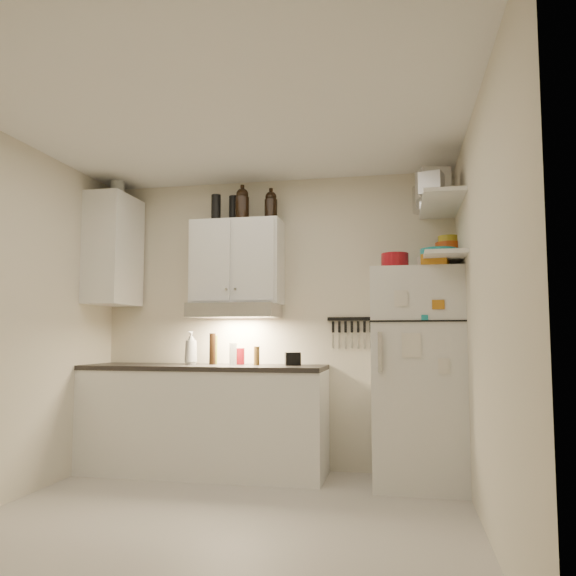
# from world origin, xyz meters

# --- Properties ---
(floor) EXTENTS (3.20, 3.00, 0.02)m
(floor) POSITION_xyz_m (0.00, 0.00, -0.01)
(floor) COLOR beige
(floor) RESTS_ON ground
(ceiling) EXTENTS (3.20, 3.00, 0.02)m
(ceiling) POSITION_xyz_m (0.00, 0.00, 2.61)
(ceiling) COLOR white
(ceiling) RESTS_ON ground
(back_wall) EXTENTS (3.20, 0.02, 2.60)m
(back_wall) POSITION_xyz_m (0.00, 1.51, 1.30)
(back_wall) COLOR beige
(back_wall) RESTS_ON ground
(left_wall) EXTENTS (0.02, 3.00, 2.60)m
(left_wall) POSITION_xyz_m (-1.61, 0.00, 1.30)
(left_wall) COLOR beige
(left_wall) RESTS_ON ground
(right_wall) EXTENTS (0.02, 3.00, 2.60)m
(right_wall) POSITION_xyz_m (1.61, 0.00, 1.30)
(right_wall) COLOR beige
(right_wall) RESTS_ON ground
(base_cabinet) EXTENTS (2.10, 0.60, 0.88)m
(base_cabinet) POSITION_xyz_m (-0.55, 1.20, 0.44)
(base_cabinet) COLOR white
(base_cabinet) RESTS_ON floor
(countertop) EXTENTS (2.10, 0.62, 0.04)m
(countertop) POSITION_xyz_m (-0.55, 1.20, 0.90)
(countertop) COLOR #2A2624
(countertop) RESTS_ON base_cabinet
(upper_cabinet) EXTENTS (0.80, 0.33, 0.75)m
(upper_cabinet) POSITION_xyz_m (-0.30, 1.33, 1.83)
(upper_cabinet) COLOR white
(upper_cabinet) RESTS_ON back_wall
(side_cabinet) EXTENTS (0.33, 0.55, 1.00)m
(side_cabinet) POSITION_xyz_m (-1.44, 1.20, 1.95)
(side_cabinet) COLOR white
(side_cabinet) RESTS_ON left_wall
(range_hood) EXTENTS (0.76, 0.46, 0.12)m
(range_hood) POSITION_xyz_m (-0.30, 1.27, 1.39)
(range_hood) COLOR silver
(range_hood) RESTS_ON back_wall
(fridge) EXTENTS (0.70, 0.68, 1.70)m
(fridge) POSITION_xyz_m (1.25, 1.16, 0.85)
(fridge) COLOR white
(fridge) RESTS_ON floor
(shelf_hi) EXTENTS (0.30, 0.95, 0.03)m
(shelf_hi) POSITION_xyz_m (1.45, 1.02, 2.20)
(shelf_hi) COLOR white
(shelf_hi) RESTS_ON right_wall
(shelf_lo) EXTENTS (0.30, 0.95, 0.03)m
(shelf_lo) POSITION_xyz_m (1.45, 1.02, 1.76)
(shelf_lo) COLOR white
(shelf_lo) RESTS_ON right_wall
(knife_strip) EXTENTS (0.42, 0.02, 0.03)m
(knife_strip) POSITION_xyz_m (0.70, 1.49, 1.32)
(knife_strip) COLOR black
(knife_strip) RESTS_ON back_wall
(dutch_oven) EXTENTS (0.27, 0.27, 0.13)m
(dutch_oven) POSITION_xyz_m (1.09, 1.06, 1.76)
(dutch_oven) COLOR maroon
(dutch_oven) RESTS_ON fridge
(book_stack) EXTENTS (0.23, 0.26, 0.08)m
(book_stack) POSITION_xyz_m (1.39, 0.92, 1.74)
(book_stack) COLOR #B87117
(book_stack) RESTS_ON fridge
(spice_jar) EXTENTS (0.07, 0.07, 0.10)m
(spice_jar) POSITION_xyz_m (1.30, 1.14, 1.75)
(spice_jar) COLOR silver
(spice_jar) RESTS_ON fridge
(stock_pot) EXTENTS (0.33, 0.33, 0.22)m
(stock_pot) POSITION_xyz_m (1.39, 1.35, 2.32)
(stock_pot) COLOR silver
(stock_pot) RESTS_ON shelf_hi
(tin_a) EXTENTS (0.26, 0.25, 0.22)m
(tin_a) POSITION_xyz_m (1.39, 0.88, 2.33)
(tin_a) COLOR #AAAAAD
(tin_a) RESTS_ON shelf_hi
(tin_b) EXTENTS (0.21, 0.21, 0.17)m
(tin_b) POSITION_xyz_m (1.37, 0.78, 2.30)
(tin_b) COLOR #AAAAAD
(tin_b) RESTS_ON shelf_hi
(bowl_teal) EXTENTS (0.28, 0.28, 0.11)m
(bowl_teal) POSITION_xyz_m (1.49, 1.35, 1.83)
(bowl_teal) COLOR teal
(bowl_teal) RESTS_ON shelf_lo
(bowl_orange) EXTENTS (0.22, 0.22, 0.07)m
(bowl_orange) POSITION_xyz_m (1.53, 1.40, 1.92)
(bowl_orange) COLOR #CB4813
(bowl_orange) RESTS_ON bowl_teal
(bowl_yellow) EXTENTS (0.18, 0.18, 0.06)m
(bowl_yellow) POSITION_xyz_m (1.53, 1.40, 1.98)
(bowl_yellow) COLOR gold
(bowl_yellow) RESTS_ON bowl_orange
(plates) EXTENTS (0.33, 0.33, 0.07)m
(plates) POSITION_xyz_m (1.42, 1.01, 1.81)
(plates) COLOR teal
(plates) RESTS_ON shelf_lo
(growler_a) EXTENTS (0.15, 0.15, 0.29)m
(growler_a) POSITION_xyz_m (-0.24, 1.27, 2.34)
(growler_a) COLOR black
(growler_a) RESTS_ON upper_cabinet
(growler_b) EXTENTS (0.14, 0.14, 0.27)m
(growler_b) POSITION_xyz_m (0.00, 1.35, 2.34)
(growler_b) COLOR black
(growler_b) RESTS_ON upper_cabinet
(thermos_a) EXTENTS (0.10, 0.10, 0.25)m
(thermos_a) POSITION_xyz_m (-0.36, 1.39, 2.32)
(thermos_a) COLOR black
(thermos_a) RESTS_ON upper_cabinet
(thermos_b) EXTENTS (0.10, 0.10, 0.24)m
(thermos_b) POSITION_xyz_m (-0.50, 1.30, 2.32)
(thermos_b) COLOR black
(thermos_b) RESTS_ON upper_cabinet
(side_jar) EXTENTS (0.13, 0.13, 0.17)m
(side_jar) POSITION_xyz_m (-1.43, 1.22, 2.53)
(side_jar) COLOR silver
(side_jar) RESTS_ON side_cabinet
(soap_bottle) EXTENTS (0.13, 0.14, 0.33)m
(soap_bottle) POSITION_xyz_m (-0.70, 1.27, 1.08)
(soap_bottle) COLOR white
(soap_bottle) RESTS_ON countertop
(pepper_mill) EXTENTS (0.06, 0.06, 0.16)m
(pepper_mill) POSITION_xyz_m (-0.09, 1.24, 1.00)
(pepper_mill) COLOR brown
(pepper_mill) RESTS_ON countertop
(oil_bottle) EXTENTS (0.06, 0.06, 0.26)m
(oil_bottle) POSITION_xyz_m (-0.49, 1.30, 1.05)
(oil_bottle) COLOR #576118
(oil_bottle) RESTS_ON countertop
(vinegar_bottle) EXTENTS (0.07, 0.07, 0.27)m
(vinegar_bottle) POSITION_xyz_m (-0.50, 1.27, 1.06)
(vinegar_bottle) COLOR black
(vinegar_bottle) RESTS_ON countertop
(clear_bottle) EXTENTS (0.08, 0.08, 0.19)m
(clear_bottle) POSITION_xyz_m (-0.31, 1.26, 1.01)
(clear_bottle) COLOR silver
(clear_bottle) RESTS_ON countertop
(red_jar) EXTENTS (0.08, 0.08, 0.14)m
(red_jar) POSITION_xyz_m (-0.26, 1.34, 0.99)
(red_jar) COLOR maroon
(red_jar) RESTS_ON countertop
(caddy) EXTENTS (0.15, 0.13, 0.11)m
(caddy) POSITION_xyz_m (0.22, 1.27, 0.98)
(caddy) COLOR black
(caddy) RESTS_ON countertop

